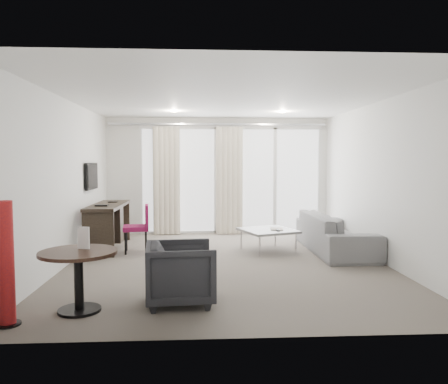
{
  "coord_description": "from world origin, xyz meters",
  "views": [
    {
      "loc": [
        -0.43,
        -6.89,
        1.62
      ],
      "look_at": [
        0.0,
        0.6,
        1.1
      ],
      "focal_mm": 35.0,
      "sensor_mm": 36.0,
      "label": 1
    }
  ],
  "objects": [
    {
      "name": "curtain_left",
      "position": [
        -1.15,
        2.82,
        1.2
      ],
      "size": [
        0.6,
        0.2,
        2.38
      ],
      "primitive_type": null,
      "color": "beige",
      "rests_on": "ground"
    },
    {
      "name": "curtain_right",
      "position": [
        0.25,
        2.82,
        1.2
      ],
      "size": [
        0.6,
        0.2,
        2.38
      ],
      "primitive_type": null,
      "color": "beige",
      "rests_on": "ground"
    },
    {
      "name": "tv",
      "position": [
        -2.46,
        1.45,
        1.35
      ],
      "size": [
        0.05,
        0.8,
        0.5
      ],
      "primitive_type": null,
      "color": "black",
      "rests_on": "wall_left"
    },
    {
      "name": "rattan_chair_a",
      "position": [
        0.68,
        3.93,
        0.41
      ],
      "size": [
        0.62,
        0.62,
        0.82
      ],
      "primitive_type": null,
      "rotation": [
        0.0,
        0.0,
        -0.11
      ],
      "color": "brown",
      "rests_on": "terrace_slab"
    },
    {
      "name": "desk",
      "position": [
        -2.13,
        1.34,
        0.41
      ],
      "size": [
        0.55,
        1.76,
        0.83
      ],
      "primitive_type": null,
      "color": "black",
      "rests_on": "floor"
    },
    {
      "name": "sofa",
      "position": [
        2.03,
        0.79,
        0.34
      ],
      "size": [
        0.91,
        2.33,
        0.68
      ],
      "primitive_type": "imported",
      "rotation": [
        0.0,
        0.0,
        1.57
      ],
      "color": "slate",
      "rests_on": "floor"
    },
    {
      "name": "wall_left",
      "position": [
        -2.5,
        0.0,
        1.3
      ],
      "size": [
        0.0,
        6.0,
        2.6
      ],
      "primitive_type": "cube",
      "color": "silver",
      "rests_on": "ground"
    },
    {
      "name": "menu_card",
      "position": [
        -1.7,
        -2.06,
        0.72
      ],
      "size": [
        0.13,
        0.06,
        0.24
      ],
      "primitive_type": null,
      "rotation": [
        0.0,
        0.0,
        -0.27
      ],
      "color": "white",
      "rests_on": "round_table"
    },
    {
      "name": "floor",
      "position": [
        0.0,
        0.0,
        0.0
      ],
      "size": [
        5.0,
        6.0,
        0.0
      ],
      "primitive_type": "cube",
      "color": "#635B51",
      "rests_on": "ground"
    },
    {
      "name": "downlight_b",
      "position": [
        1.2,
        1.6,
        2.59
      ],
      "size": [
        0.12,
        0.12,
        0.02
      ],
      "primitive_type": "cylinder",
      "color": "#FFE0B2",
      "rests_on": "ceiling"
    },
    {
      "name": "downlight_a",
      "position": [
        -0.9,
        1.6,
        2.59
      ],
      "size": [
        0.12,
        0.12,
        0.02
      ],
      "primitive_type": "cylinder",
      "color": "#FFE0B2",
      "rests_on": "ceiling"
    },
    {
      "name": "remote",
      "position": [
        0.97,
        0.73,
        0.36
      ],
      "size": [
        0.06,
        0.18,
        0.02
      ],
      "primitive_type": null,
      "rotation": [
        0.0,
        0.0,
        -0.02
      ],
      "color": "black",
      "rests_on": "coffee_table"
    },
    {
      "name": "balustrade",
      "position": [
        0.3,
        5.95,
        0.5
      ],
      "size": [
        5.5,
        0.06,
        1.05
      ],
      "primitive_type": null,
      "color": "#B2B2B7",
      "rests_on": "terrace_slab"
    },
    {
      "name": "wall_right",
      "position": [
        2.5,
        0.0,
        1.3
      ],
      "size": [
        0.0,
        6.0,
        2.6
      ],
      "primitive_type": "cube",
      "color": "silver",
      "rests_on": "ground"
    },
    {
      "name": "wall_front",
      "position": [
        0.0,
        -3.0,
        1.3
      ],
      "size": [
        5.0,
        0.0,
        2.6
      ],
      "primitive_type": "cube",
      "color": "silver",
      "rests_on": "ground"
    },
    {
      "name": "tub_armchair",
      "position": [
        -0.64,
        -1.96,
        0.35
      ],
      "size": [
        0.84,
        0.82,
        0.71
      ],
      "primitive_type": "imported",
      "rotation": [
        0.0,
        0.0,
        1.66
      ],
      "color": "black",
      "rests_on": "floor"
    },
    {
      "name": "red_lamp",
      "position": [
        -2.33,
        -2.54,
        0.62
      ],
      "size": [
        0.29,
        0.29,
        1.24
      ],
      "primitive_type": "cylinder",
      "rotation": [
        0.0,
        0.0,
        0.2
      ],
      "color": "maroon",
      "rests_on": "floor"
    },
    {
      "name": "rattan_chair_b",
      "position": [
        1.87,
        5.0,
        0.4
      ],
      "size": [
        0.56,
        0.56,
        0.81
      ],
      "primitive_type": null,
      "rotation": [
        0.0,
        0.0,
        -0.02
      ],
      "color": "brown",
      "rests_on": "terrace_slab"
    },
    {
      "name": "terrace_slab",
      "position": [
        0.3,
        4.5,
        -0.06
      ],
      "size": [
        5.6,
        3.0,
        0.12
      ],
      "primitive_type": "cube",
      "color": "#4D4D50",
      "rests_on": "ground"
    },
    {
      "name": "curtain_track",
      "position": [
        0.0,
        2.82,
        2.45
      ],
      "size": [
        4.8,
        0.04,
        0.04
      ],
      "primitive_type": null,
      "color": "#B2B2B7",
      "rests_on": "ceiling"
    },
    {
      "name": "magazine",
      "position": [
        0.98,
        0.88,
        0.36
      ],
      "size": [
        0.28,
        0.34,
        0.02
      ],
      "primitive_type": null,
      "rotation": [
        0.0,
        0.0,
        -0.13
      ],
      "color": "gray",
      "rests_on": "coffee_table"
    },
    {
      "name": "window_panel",
      "position": [
        0.3,
        2.98,
        1.2
      ],
      "size": [
        4.0,
        0.02,
        2.38
      ],
      "primitive_type": null,
      "color": "white",
      "rests_on": "ground"
    },
    {
      "name": "desk_chair",
      "position": [
        -1.56,
        0.91,
        0.43
      ],
      "size": [
        0.52,
        0.49,
        0.86
      ],
      "primitive_type": null,
      "rotation": [
        0.0,
        0.0,
        0.12
      ],
      "color": "maroon",
      "rests_on": "floor"
    },
    {
      "name": "ceiling",
      "position": [
        0.0,
        0.0,
        2.6
      ],
      "size": [
        5.0,
        6.0,
        0.0
      ],
      "primitive_type": "cube",
      "color": "white",
      "rests_on": "ground"
    },
    {
      "name": "window_frame",
      "position": [
        0.3,
        2.97,
        1.2
      ],
      "size": [
        4.1,
        0.06,
        2.44
      ],
      "primitive_type": null,
      "color": "white",
      "rests_on": "ground"
    },
    {
      "name": "coffee_table",
      "position": [
        0.82,
        0.89,
        0.2
      ],
      "size": [
        1.13,
        1.13,
        0.4
      ],
      "primitive_type": null,
      "rotation": [
        0.0,
        0.0,
        0.35
      ],
      "color": "gray",
      "rests_on": "floor"
    },
    {
      "name": "round_table",
      "position": [
        -1.73,
        -2.17,
        0.33
      ],
      "size": [
        0.86,
        0.86,
        0.66
      ],
      "primitive_type": null,
      "rotation": [
        0.0,
        0.0,
        0.04
      ],
      "color": "black",
      "rests_on": "floor"
    },
    {
      "name": "rattan_table",
      "position": [
        1.54,
        3.97,
        0.26
      ],
      "size": [
        0.68,
        0.68,
        0.53
      ],
      "primitive_type": null,
      "rotation": [
        0.0,
        0.0,
        -0.35
      ],
      "color": "brown",
      "rests_on": "terrace_slab"
    }
  ]
}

